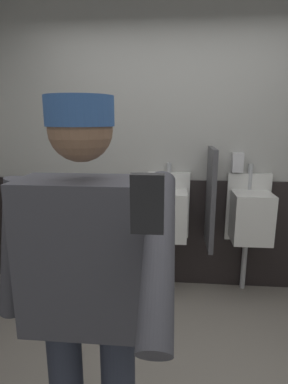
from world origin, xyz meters
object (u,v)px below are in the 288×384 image
(urinal_left, at_px, (168,214))
(soap_dispenser, at_px, (238,162))
(urinal_middle, at_px, (250,216))
(person, at_px, (87,287))
(cell_phone, at_px, (147,204))

(urinal_left, xyz_separation_m, soap_dispenser, (0.63, 0.12, 0.47))
(urinal_left, xyz_separation_m, urinal_middle, (0.75, 0.00, 0.00))
(urinal_middle, xyz_separation_m, person, (-1.04, -1.73, 0.24))
(cell_phone, bearing_deg, urinal_middle, 71.09)
(person, bearing_deg, soap_dispenser, 63.76)
(person, distance_m, soap_dispenser, 2.08)
(person, height_order, soap_dispenser, person)
(urinal_left, distance_m, soap_dispenser, 0.80)
(urinal_left, bearing_deg, person, -99.39)
(person, bearing_deg, cell_phone, -61.86)
(urinal_middle, relative_size, cell_phone, 11.27)
(soap_dispenser, bearing_deg, person, -116.24)
(cell_phone, bearing_deg, urinal_left, 89.58)
(urinal_middle, height_order, soap_dispenser, soap_dispenser)
(urinal_left, height_order, cell_phone, cell_phone)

